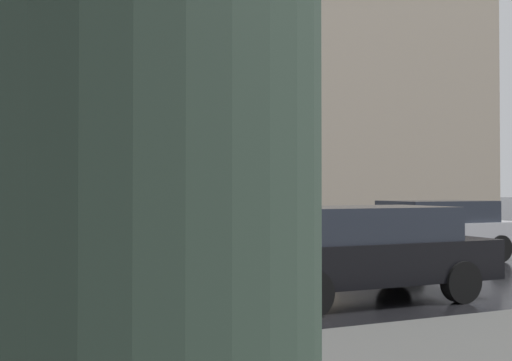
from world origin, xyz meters
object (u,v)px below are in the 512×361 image
at_px(billboard_column, 135,147).
at_px(car_silver, 433,228).
at_px(traffic_signal_post, 0,77).
at_px(car_black, 360,249).

xyz_separation_m(billboard_column, car_silver, (9.15, -8.78, -1.05)).
bearing_deg(traffic_signal_post, billboard_column, -171.26).
bearing_deg(billboard_column, car_silver, -43.83).
distance_m(traffic_signal_post, car_silver, 11.17).
xyz_separation_m(billboard_column, traffic_signal_post, (3.20, 0.49, 0.77)).
bearing_deg(car_silver, traffic_signal_post, 122.68).
distance_m(billboard_column, car_silver, 12.72).
height_order(traffic_signal_post, car_silver, traffic_signal_post).
distance_m(car_black, car_silver, 5.53).
bearing_deg(traffic_signal_post, car_silver, -57.32).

